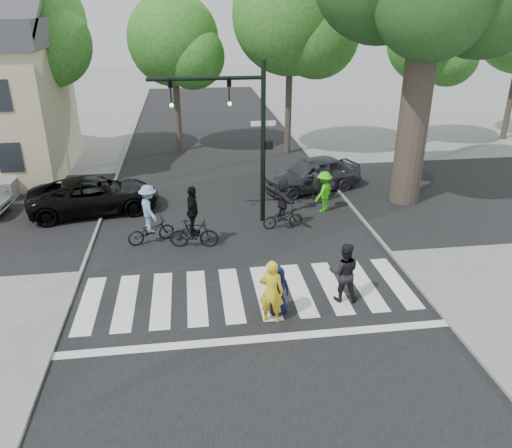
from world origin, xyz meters
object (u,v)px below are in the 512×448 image
at_px(pedestrian_child, 278,291).
at_px(cyclist_right, 283,206).
at_px(pedestrian_woman, 271,292).
at_px(car_grey, 312,174).
at_px(cyclist_left, 150,218).
at_px(car_suv, 94,195).
at_px(cyclist_mid, 193,223).
at_px(traffic_signal, 240,121).
at_px(pedestrian_adult, 344,272).

distance_m(pedestrian_child, cyclist_right, 5.69).
bearing_deg(pedestrian_woman, car_grey, -91.30).
xyz_separation_m(cyclist_left, car_suv, (-2.39, 3.20, -0.22)).
bearing_deg(cyclist_right, cyclist_mid, -160.55).
bearing_deg(car_grey, pedestrian_woman, -37.03).
bearing_deg(car_suv, cyclist_right, -119.78).
relative_size(traffic_signal, car_suv, 1.18).
xyz_separation_m(traffic_signal, cyclist_left, (-3.32, -1.36, -2.98)).
distance_m(cyclist_left, cyclist_mid, 1.60).
height_order(pedestrian_child, cyclist_mid, cyclist_mid).
height_order(traffic_signal, pedestrian_adult, traffic_signal).
relative_size(traffic_signal, pedestrian_woman, 3.34).
bearing_deg(pedestrian_child, car_grey, -121.76).
relative_size(pedestrian_child, cyclist_mid, 0.63).
height_order(cyclist_mid, car_suv, cyclist_mid).
bearing_deg(pedestrian_child, pedestrian_adult, 179.94).
relative_size(cyclist_mid, car_suv, 0.44).
distance_m(pedestrian_woman, pedestrian_adult, 2.31).
bearing_deg(cyclist_mid, car_grey, 43.47).
height_order(pedestrian_woman, cyclist_mid, cyclist_mid).
bearing_deg(car_suv, car_grey, -91.77).
relative_size(pedestrian_child, car_suv, 0.28).
distance_m(traffic_signal, car_grey, 5.69).
xyz_separation_m(pedestrian_woman, pedestrian_adult, (2.18, 0.76, -0.02)).
height_order(pedestrian_adult, cyclist_left, cyclist_left).
bearing_deg(pedestrian_adult, traffic_signal, -57.32).
relative_size(pedestrian_woman, pedestrian_adult, 1.02).
bearing_deg(cyclist_mid, car_suv, 135.74).
distance_m(cyclist_mid, car_grey, 7.42).
bearing_deg(car_grey, traffic_signal, -65.81).
bearing_deg(cyclist_right, cyclist_left, -172.96).
xyz_separation_m(car_suv, car_grey, (9.26, 1.32, 0.06)).
relative_size(pedestrian_child, pedestrian_adult, 0.80).
distance_m(pedestrian_woman, pedestrian_child, 0.44).
bearing_deg(traffic_signal, pedestrian_woman, -89.36).
bearing_deg(car_grey, pedestrian_child, -36.36).
height_order(traffic_signal, pedestrian_woman, traffic_signal).
bearing_deg(cyclist_right, traffic_signal, 152.76).
bearing_deg(pedestrian_adult, car_grey, -86.40).
bearing_deg(traffic_signal, cyclist_mid, -133.43).
distance_m(traffic_signal, pedestrian_woman, 7.29).
distance_m(pedestrian_woman, cyclist_mid, 5.08).
bearing_deg(pedestrian_woman, pedestrian_adult, -142.63).
distance_m(traffic_signal, pedestrian_adult, 6.99).
height_order(traffic_signal, cyclist_mid, traffic_signal).
bearing_deg(traffic_signal, cyclist_left, -157.73).
height_order(pedestrian_adult, cyclist_mid, cyclist_mid).
height_order(cyclist_left, cyclist_right, cyclist_left).
relative_size(pedestrian_child, cyclist_right, 0.73).
height_order(cyclist_mid, car_grey, cyclist_mid).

